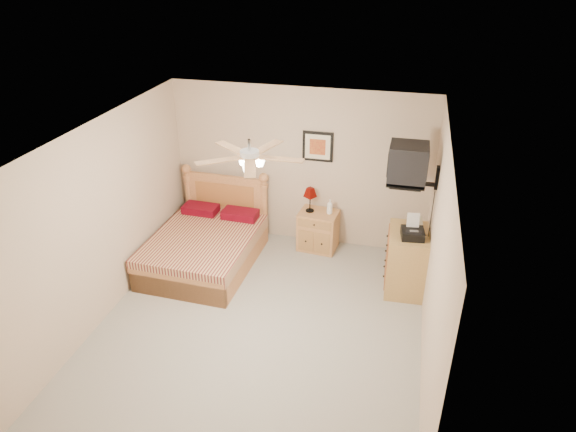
% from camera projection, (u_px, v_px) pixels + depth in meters
% --- Properties ---
extents(floor, '(4.50, 4.50, 0.00)m').
position_uv_depth(floor, '(261.00, 324.00, 6.56)').
color(floor, gray).
rests_on(floor, ground).
extents(ceiling, '(4.00, 4.50, 0.04)m').
position_uv_depth(ceiling, '(255.00, 137.00, 5.39)').
color(ceiling, white).
rests_on(ceiling, ground).
extents(wall_back, '(4.00, 0.04, 2.50)m').
position_uv_depth(wall_back, '(300.00, 167.00, 7.90)').
color(wall_back, '#C6AC91').
rests_on(wall_back, ground).
extents(wall_front, '(4.00, 0.04, 2.50)m').
position_uv_depth(wall_front, '(176.00, 380.00, 4.04)').
color(wall_front, '#C6AC91').
rests_on(wall_front, ground).
extents(wall_left, '(0.04, 4.50, 2.50)m').
position_uv_depth(wall_left, '(105.00, 220.00, 6.39)').
color(wall_left, '#C6AC91').
rests_on(wall_left, ground).
extents(wall_right, '(0.04, 4.50, 2.50)m').
position_uv_depth(wall_right, '(435.00, 262.00, 5.55)').
color(wall_right, '#C6AC91').
rests_on(wall_right, ground).
extents(bed, '(1.47, 1.90, 1.20)m').
position_uv_depth(bed, '(202.00, 230.00, 7.49)').
color(bed, '#A6693F').
rests_on(bed, ground).
extents(nightstand, '(0.63, 0.49, 0.63)m').
position_uv_depth(nightstand, '(318.00, 230.00, 8.05)').
color(nightstand, tan).
rests_on(nightstand, ground).
extents(table_lamp, '(0.25, 0.25, 0.39)m').
position_uv_depth(table_lamp, '(310.00, 200.00, 7.86)').
color(table_lamp, '#5A0601').
rests_on(table_lamp, nightstand).
extents(lotion_bottle, '(0.12, 0.12, 0.24)m').
position_uv_depth(lotion_bottle, '(330.00, 207.00, 7.82)').
color(lotion_bottle, white).
rests_on(lotion_bottle, nightstand).
extents(framed_picture, '(0.46, 0.04, 0.46)m').
position_uv_depth(framed_picture, '(318.00, 147.00, 7.66)').
color(framed_picture, black).
rests_on(framed_picture, wall_back).
extents(dresser, '(0.55, 0.77, 0.89)m').
position_uv_depth(dresser, '(406.00, 261.00, 7.05)').
color(dresser, '#A37A43').
rests_on(dresser, ground).
extents(fax_machine, '(0.33, 0.34, 0.31)m').
position_uv_depth(fax_machine, '(413.00, 227.00, 6.65)').
color(fax_machine, black).
rests_on(fax_machine, dresser).
extents(magazine_lower, '(0.20, 0.25, 0.02)m').
position_uv_depth(magazine_lower, '(407.00, 221.00, 7.10)').
color(magazine_lower, beige).
rests_on(magazine_lower, dresser).
extents(magazine_upper, '(0.22, 0.29, 0.02)m').
position_uv_depth(magazine_upper, '(407.00, 220.00, 7.09)').
color(magazine_upper, tan).
rests_on(magazine_upper, magazine_lower).
extents(wall_tv, '(0.56, 0.46, 0.58)m').
position_uv_depth(wall_tv, '(420.00, 166.00, 6.49)').
color(wall_tv, black).
rests_on(wall_tv, wall_right).
extents(ceiling_fan, '(1.14, 1.14, 0.28)m').
position_uv_depth(ceiling_fan, '(250.00, 156.00, 5.28)').
color(ceiling_fan, silver).
rests_on(ceiling_fan, ceiling).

